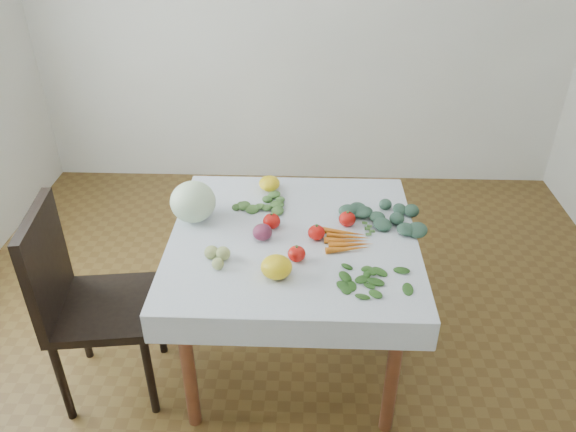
% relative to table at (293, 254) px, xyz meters
% --- Properties ---
extents(ground, '(4.00, 4.00, 0.00)m').
position_rel_table_xyz_m(ground, '(0.00, 0.00, -0.65)').
color(ground, brown).
extents(back_wall, '(4.00, 0.04, 2.70)m').
position_rel_table_xyz_m(back_wall, '(0.00, 2.00, 0.70)').
color(back_wall, white).
rests_on(back_wall, ground).
extents(table, '(1.00, 1.00, 0.75)m').
position_rel_table_xyz_m(table, '(0.00, 0.00, 0.00)').
color(table, brown).
rests_on(table, ground).
extents(tablecloth, '(1.12, 1.12, 0.01)m').
position_rel_table_xyz_m(tablecloth, '(0.00, 0.00, 0.10)').
color(tablecloth, white).
rests_on(tablecloth, table).
extents(chair, '(0.50, 0.50, 1.00)m').
position_rel_table_xyz_m(chair, '(-0.95, -0.23, -0.08)').
color(chair, black).
rests_on(chair, ground).
extents(cabbage, '(0.26, 0.26, 0.19)m').
position_rel_table_xyz_m(cabbage, '(-0.48, 0.12, 0.20)').
color(cabbage, silver).
rests_on(cabbage, tablecloth).
extents(tomato_a, '(0.09, 0.09, 0.07)m').
position_rel_table_xyz_m(tomato_a, '(0.11, -0.02, 0.14)').
color(tomato_a, red).
rests_on(tomato_a, tablecloth).
extents(tomato_b, '(0.08, 0.08, 0.07)m').
position_rel_table_xyz_m(tomato_b, '(0.25, 0.10, 0.14)').
color(tomato_b, red).
rests_on(tomato_b, tablecloth).
extents(tomato_c, '(0.10, 0.10, 0.07)m').
position_rel_table_xyz_m(tomato_c, '(-0.10, 0.06, 0.14)').
color(tomato_c, red).
rests_on(tomato_c, tablecloth).
extents(tomato_d, '(0.09, 0.09, 0.07)m').
position_rel_table_xyz_m(tomato_d, '(0.02, -0.19, 0.14)').
color(tomato_d, red).
rests_on(tomato_d, tablecloth).
extents(heirloom_back, '(0.14, 0.14, 0.08)m').
position_rel_table_xyz_m(heirloom_back, '(-0.14, 0.42, 0.14)').
color(heirloom_back, yellow).
rests_on(heirloom_back, tablecloth).
extents(heirloom_front, '(0.15, 0.15, 0.09)m').
position_rel_table_xyz_m(heirloom_front, '(-0.06, -0.30, 0.15)').
color(heirloom_front, yellow).
rests_on(heirloom_front, tablecloth).
extents(onion_a, '(0.09, 0.09, 0.06)m').
position_rel_table_xyz_m(onion_a, '(-0.15, -0.02, 0.13)').
color(onion_a, '#52172F').
rests_on(onion_a, tablecloth).
extents(onion_b, '(0.11, 0.11, 0.08)m').
position_rel_table_xyz_m(onion_b, '(-0.14, -0.03, 0.14)').
color(onion_b, '#52172F').
rests_on(onion_b, tablecloth).
extents(tomatillo_cluster, '(0.11, 0.14, 0.05)m').
position_rel_table_xyz_m(tomatillo_cluster, '(-0.38, -0.25, 0.13)').
color(tomatillo_cluster, tan).
rests_on(tomatillo_cluster, tablecloth).
extents(carrot_bunch, '(0.20, 0.19, 0.03)m').
position_rel_table_xyz_m(carrot_bunch, '(0.25, -0.05, 0.12)').
color(carrot_bunch, orange).
rests_on(carrot_bunch, tablecloth).
extents(kale_bunch, '(0.32, 0.31, 0.05)m').
position_rel_table_xyz_m(kale_bunch, '(0.41, 0.14, 0.13)').
color(kale_bunch, '#375B4A').
rests_on(kale_bunch, tablecloth).
extents(basil_bunch, '(0.28, 0.24, 0.01)m').
position_rel_table_xyz_m(basil_bunch, '(0.33, -0.34, 0.11)').
color(basil_bunch, '#28561B').
rests_on(basil_bunch, tablecloth).
extents(dill_bunch, '(0.22, 0.21, 0.03)m').
position_rel_table_xyz_m(dill_bunch, '(-0.17, 0.29, 0.11)').
color(dill_bunch, '#4D7937').
rests_on(dill_bunch, tablecloth).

